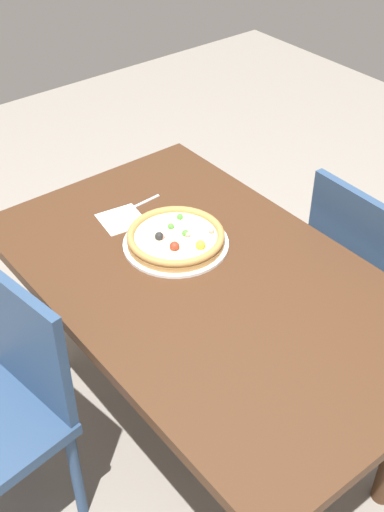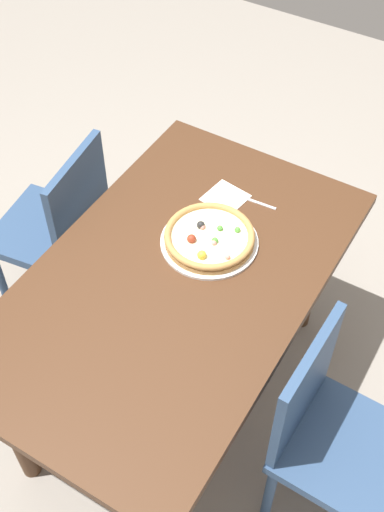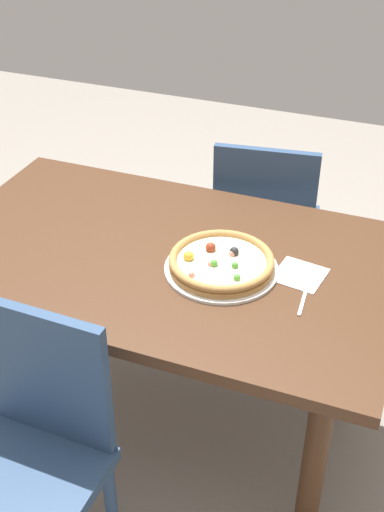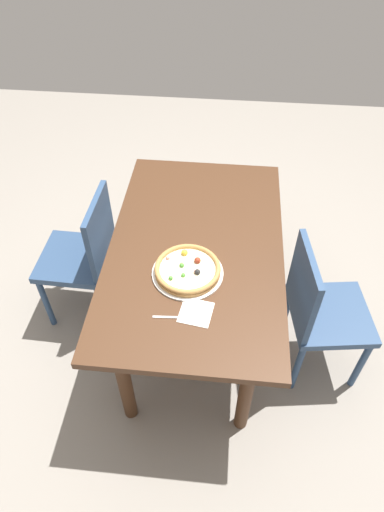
# 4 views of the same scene
# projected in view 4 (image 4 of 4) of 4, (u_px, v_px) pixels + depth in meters

# --- Properties ---
(ground_plane) EXTENTS (6.00, 6.00, 0.00)m
(ground_plane) POSITION_uv_depth(u_px,v_px,m) (195.00, 328.00, 2.75)
(ground_plane) COLOR gray
(dining_table) EXTENTS (1.44, 0.88, 0.73)m
(dining_table) POSITION_uv_depth(u_px,v_px,m) (196.00, 258.00, 2.29)
(dining_table) COLOR #472B19
(dining_table) RESTS_ON ground
(chair_near) EXTENTS (0.41, 0.41, 0.88)m
(chair_near) POSITION_uv_depth(u_px,v_px,m) (85.00, 254.00, 2.53)
(chair_near) COLOR navy
(chair_near) RESTS_ON ground
(chair_far) EXTENTS (0.45, 0.45, 0.88)m
(chair_far) POSITION_uv_depth(u_px,v_px,m) (320.00, 310.00, 2.25)
(chair_far) COLOR navy
(chair_far) RESTS_ON ground
(plate) EXTENTS (0.34, 0.34, 0.01)m
(plate) POSITION_uv_depth(u_px,v_px,m) (188.00, 273.00, 2.09)
(plate) COLOR white
(plate) RESTS_ON dining_table
(pizza) EXTENTS (0.31, 0.31, 0.05)m
(pizza) POSITION_uv_depth(u_px,v_px,m) (188.00, 269.00, 2.07)
(pizza) COLOR #B78447
(pizza) RESTS_ON plate
(fork) EXTENTS (0.03, 0.17, 0.00)m
(fork) POSITION_uv_depth(u_px,v_px,m) (175.00, 317.00, 1.91)
(fork) COLOR silver
(fork) RESTS_ON dining_table
(napkin) EXTENTS (0.16, 0.16, 0.00)m
(napkin) POSITION_uv_depth(u_px,v_px,m) (196.00, 312.00, 1.93)
(napkin) COLOR white
(napkin) RESTS_ON dining_table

